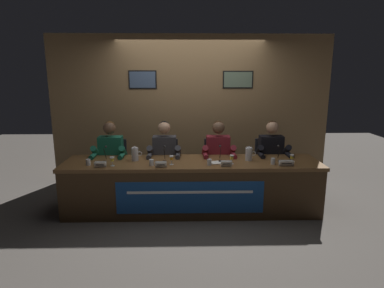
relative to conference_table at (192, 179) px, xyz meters
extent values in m
plane|color=#4C4742|center=(0.00, 0.11, -0.51)|extent=(12.00, 12.00, 0.00)
cube|color=#937047|center=(0.00, 1.36, 0.79)|extent=(4.82, 0.12, 2.60)
cube|color=black|center=(-0.81, 1.29, 1.34)|extent=(0.47, 0.02, 0.31)
cube|color=slate|center=(-0.81, 1.28, 1.34)|extent=(0.43, 0.01, 0.27)
cube|color=black|center=(0.81, 1.29, 1.34)|extent=(0.52, 0.02, 0.30)
cube|color=slate|center=(0.81, 1.28, 1.34)|extent=(0.48, 0.01, 0.26)
cube|color=brown|center=(0.00, 0.11, 0.20)|extent=(3.62, 0.79, 0.05)
cube|color=#402A16|center=(0.00, -0.26, -0.17)|extent=(3.56, 0.04, 0.69)
cube|color=#402A16|center=(-1.76, 0.11, -0.17)|extent=(0.08, 0.71, 0.69)
cube|color=#402A16|center=(1.76, 0.11, -0.17)|extent=(0.08, 0.71, 0.69)
cube|color=#19478C|center=(-0.03, -0.28, -0.17)|extent=(1.96, 0.01, 0.44)
cube|color=white|center=(-0.03, -0.29, -0.09)|extent=(1.67, 0.00, 0.04)
cylinder|color=black|center=(-1.25, 0.61, -0.50)|extent=(0.44, 0.44, 0.02)
cylinder|color=black|center=(-1.25, 0.61, -0.27)|extent=(0.05, 0.05, 0.42)
cube|color=#232328|center=(-1.25, 0.61, -0.05)|extent=(0.44, 0.44, 0.03)
cube|color=#232328|center=(-1.25, 0.81, 0.19)|extent=(0.40, 0.05, 0.44)
cylinder|color=black|center=(-1.35, 0.26, -0.27)|extent=(0.10, 0.10, 0.48)
cylinder|color=black|center=(-1.15, 0.26, -0.27)|extent=(0.10, 0.10, 0.48)
cylinder|color=black|center=(-1.35, 0.41, 0.02)|extent=(0.13, 0.34, 0.13)
cylinder|color=black|center=(-1.15, 0.41, 0.02)|extent=(0.13, 0.34, 0.13)
cube|color=#196047|center=(-1.25, 0.58, 0.26)|extent=(0.36, 0.20, 0.48)
sphere|color=brown|center=(-1.25, 0.56, 0.63)|extent=(0.19, 0.19, 0.19)
sphere|color=#593819|center=(-1.25, 0.57, 0.65)|extent=(0.17, 0.17, 0.17)
cylinder|color=#196047|center=(-1.46, 0.48, 0.28)|extent=(0.09, 0.30, 0.25)
cylinder|color=#196047|center=(-1.04, 0.48, 0.28)|extent=(0.09, 0.30, 0.25)
cylinder|color=#196047|center=(-1.46, 0.32, 0.26)|extent=(0.07, 0.24, 0.07)
cylinder|color=#196047|center=(-1.04, 0.32, 0.26)|extent=(0.07, 0.24, 0.07)
cube|color=white|center=(-1.22, -0.18, 0.27)|extent=(0.15, 0.03, 0.08)
cube|color=white|center=(-1.22, -0.15, 0.27)|extent=(0.15, 0.03, 0.08)
cube|color=black|center=(-1.22, -0.19, 0.27)|extent=(0.11, 0.01, 0.01)
cylinder|color=white|center=(-1.08, -0.10, 0.23)|extent=(0.06, 0.06, 0.00)
cylinder|color=white|center=(-1.08, -0.10, 0.26)|extent=(0.01, 0.01, 0.05)
cone|color=white|center=(-1.08, -0.10, 0.32)|extent=(0.06, 0.06, 0.06)
cylinder|color=yellow|center=(-1.08, -0.10, 0.31)|extent=(0.04, 0.04, 0.04)
cylinder|color=silver|center=(-1.41, -0.06, 0.27)|extent=(0.06, 0.06, 0.08)
cylinder|color=silver|center=(-1.41, -0.06, 0.25)|extent=(0.05, 0.05, 0.05)
cylinder|color=black|center=(-1.23, 0.06, 0.24)|extent=(0.06, 0.06, 0.02)
cylinder|color=black|center=(-1.23, 0.13, 0.34)|extent=(0.01, 0.13, 0.18)
sphere|color=#2D2D2D|center=(-1.23, 0.19, 0.43)|extent=(0.03, 0.03, 0.03)
cylinder|color=black|center=(-0.41, 0.61, -0.50)|extent=(0.44, 0.44, 0.02)
cylinder|color=black|center=(-0.41, 0.61, -0.27)|extent=(0.05, 0.05, 0.42)
cube|color=#232328|center=(-0.41, 0.61, -0.05)|extent=(0.44, 0.44, 0.03)
cube|color=#232328|center=(-0.41, 0.81, 0.19)|extent=(0.40, 0.05, 0.44)
cylinder|color=black|center=(-0.51, 0.26, -0.27)|extent=(0.10, 0.10, 0.48)
cylinder|color=black|center=(-0.31, 0.26, -0.27)|extent=(0.10, 0.10, 0.48)
cylinder|color=black|center=(-0.51, 0.41, 0.02)|extent=(0.13, 0.34, 0.13)
cylinder|color=black|center=(-0.31, 0.41, 0.02)|extent=(0.13, 0.34, 0.13)
cube|color=#38383D|center=(-0.41, 0.58, 0.26)|extent=(0.36, 0.20, 0.48)
sphere|color=tan|center=(-0.41, 0.56, 0.63)|extent=(0.19, 0.19, 0.19)
sphere|color=black|center=(-0.41, 0.57, 0.65)|extent=(0.17, 0.17, 0.17)
cylinder|color=#38383D|center=(-0.62, 0.48, 0.28)|extent=(0.09, 0.30, 0.25)
cylinder|color=#38383D|center=(-0.20, 0.48, 0.28)|extent=(0.09, 0.30, 0.25)
cylinder|color=#38383D|center=(-0.62, 0.32, 0.26)|extent=(0.07, 0.24, 0.07)
cylinder|color=#38383D|center=(-0.20, 0.32, 0.26)|extent=(0.07, 0.24, 0.07)
cube|color=white|center=(-0.42, -0.21, 0.27)|extent=(0.15, 0.03, 0.08)
cube|color=white|center=(-0.42, -0.17, 0.27)|extent=(0.15, 0.03, 0.08)
cube|color=black|center=(-0.42, -0.21, 0.27)|extent=(0.11, 0.01, 0.01)
cylinder|color=white|center=(-0.28, -0.05, 0.23)|extent=(0.06, 0.06, 0.00)
cylinder|color=white|center=(-0.28, -0.05, 0.26)|extent=(0.01, 0.01, 0.05)
cone|color=white|center=(-0.28, -0.05, 0.32)|extent=(0.06, 0.06, 0.06)
cylinder|color=orange|center=(-0.28, -0.05, 0.31)|extent=(0.04, 0.04, 0.04)
cylinder|color=silver|center=(-0.55, -0.10, 0.27)|extent=(0.06, 0.06, 0.08)
cylinder|color=silver|center=(-0.55, -0.10, 0.25)|extent=(0.05, 0.05, 0.05)
cylinder|color=black|center=(-0.39, 0.06, 0.24)|extent=(0.06, 0.06, 0.02)
cylinder|color=black|center=(-0.39, 0.12, 0.34)|extent=(0.01, 0.13, 0.18)
sphere|color=#2D2D2D|center=(-0.39, 0.18, 0.43)|extent=(0.03, 0.03, 0.03)
cylinder|color=black|center=(0.42, 0.61, -0.50)|extent=(0.44, 0.44, 0.02)
cylinder|color=black|center=(0.42, 0.61, -0.27)|extent=(0.05, 0.05, 0.42)
cube|color=#232328|center=(0.42, 0.61, -0.05)|extent=(0.44, 0.44, 0.03)
cube|color=#232328|center=(0.42, 0.81, 0.19)|extent=(0.40, 0.05, 0.44)
cylinder|color=black|center=(0.32, 0.26, -0.27)|extent=(0.10, 0.10, 0.48)
cylinder|color=black|center=(0.52, 0.26, -0.27)|extent=(0.10, 0.10, 0.48)
cylinder|color=black|center=(0.32, 0.41, 0.02)|extent=(0.13, 0.34, 0.13)
cylinder|color=black|center=(0.52, 0.41, 0.02)|extent=(0.13, 0.34, 0.13)
cube|color=maroon|center=(0.42, 0.58, 0.26)|extent=(0.36, 0.20, 0.48)
sphere|color=brown|center=(0.42, 0.56, 0.63)|extent=(0.19, 0.19, 0.19)
sphere|color=#331E0F|center=(0.42, 0.57, 0.65)|extent=(0.17, 0.17, 0.17)
cylinder|color=maroon|center=(0.21, 0.48, 0.28)|extent=(0.09, 0.30, 0.25)
cylinder|color=maroon|center=(0.63, 0.48, 0.28)|extent=(0.09, 0.30, 0.25)
cylinder|color=maroon|center=(0.21, 0.32, 0.26)|extent=(0.07, 0.24, 0.07)
cylinder|color=maroon|center=(0.63, 0.32, 0.26)|extent=(0.07, 0.24, 0.07)
cube|color=white|center=(0.46, -0.18, 0.27)|extent=(0.15, 0.03, 0.08)
cube|color=white|center=(0.46, -0.15, 0.27)|extent=(0.15, 0.03, 0.08)
cube|color=black|center=(0.46, -0.19, 0.27)|extent=(0.11, 0.01, 0.01)
cylinder|color=white|center=(0.54, -0.04, 0.23)|extent=(0.06, 0.06, 0.00)
cylinder|color=white|center=(0.54, -0.04, 0.26)|extent=(0.01, 0.01, 0.05)
cone|color=white|center=(0.54, -0.04, 0.32)|extent=(0.06, 0.06, 0.06)
cylinder|color=yellow|center=(0.54, -0.04, 0.31)|extent=(0.04, 0.04, 0.04)
cylinder|color=silver|center=(0.23, -0.09, 0.27)|extent=(0.06, 0.06, 0.08)
cylinder|color=silver|center=(0.23, -0.09, 0.25)|extent=(0.05, 0.05, 0.05)
cylinder|color=black|center=(0.40, 0.06, 0.24)|extent=(0.06, 0.06, 0.02)
cylinder|color=black|center=(0.40, 0.12, 0.34)|extent=(0.01, 0.13, 0.18)
sphere|color=#2D2D2D|center=(0.40, 0.19, 0.43)|extent=(0.03, 0.03, 0.03)
cylinder|color=black|center=(1.25, 0.61, -0.50)|extent=(0.44, 0.44, 0.02)
cylinder|color=black|center=(1.25, 0.61, -0.27)|extent=(0.05, 0.05, 0.42)
cube|color=#232328|center=(1.25, 0.61, -0.05)|extent=(0.44, 0.44, 0.03)
cube|color=#232328|center=(1.25, 0.81, 0.19)|extent=(0.40, 0.05, 0.44)
cylinder|color=black|center=(1.15, 0.26, -0.27)|extent=(0.10, 0.10, 0.48)
cylinder|color=black|center=(1.35, 0.26, -0.27)|extent=(0.10, 0.10, 0.48)
cylinder|color=black|center=(1.15, 0.41, 0.02)|extent=(0.13, 0.34, 0.13)
cylinder|color=black|center=(1.35, 0.41, 0.02)|extent=(0.13, 0.34, 0.13)
cube|color=black|center=(1.25, 0.58, 0.26)|extent=(0.36, 0.20, 0.48)
sphere|color=tan|center=(1.25, 0.56, 0.63)|extent=(0.19, 0.19, 0.19)
sphere|color=#331E0F|center=(1.25, 0.57, 0.65)|extent=(0.17, 0.17, 0.17)
cylinder|color=black|center=(1.04, 0.48, 0.28)|extent=(0.09, 0.30, 0.25)
cylinder|color=black|center=(1.46, 0.48, 0.28)|extent=(0.09, 0.30, 0.25)
cylinder|color=black|center=(1.04, 0.32, 0.26)|extent=(0.07, 0.24, 0.07)
cylinder|color=black|center=(1.46, 0.32, 0.26)|extent=(0.07, 0.24, 0.07)
cube|color=white|center=(1.27, -0.18, 0.27)|extent=(0.20, 0.03, 0.08)
cube|color=white|center=(1.27, -0.15, 0.27)|extent=(0.20, 0.03, 0.08)
cube|color=black|center=(1.27, -0.18, 0.27)|extent=(0.14, 0.01, 0.01)
cylinder|color=white|center=(1.38, -0.03, 0.23)|extent=(0.06, 0.06, 0.00)
cylinder|color=white|center=(1.38, -0.03, 0.26)|extent=(0.01, 0.01, 0.05)
cone|color=white|center=(1.38, -0.03, 0.32)|extent=(0.06, 0.06, 0.06)
cylinder|color=yellow|center=(1.38, -0.03, 0.31)|extent=(0.04, 0.04, 0.04)
cylinder|color=silver|center=(1.11, -0.07, 0.27)|extent=(0.06, 0.06, 0.08)
cylinder|color=silver|center=(1.11, -0.07, 0.25)|extent=(0.05, 0.05, 0.05)
cylinder|color=black|center=(1.25, 0.05, 0.24)|extent=(0.06, 0.06, 0.02)
cylinder|color=black|center=(1.25, 0.12, 0.34)|extent=(0.01, 0.13, 0.18)
sphere|color=#2D2D2D|center=(1.25, 0.18, 0.43)|extent=(0.03, 0.03, 0.03)
cylinder|color=silver|center=(-0.81, 0.17, 0.32)|extent=(0.10, 0.10, 0.18)
cylinder|color=silver|center=(-0.81, 0.17, 0.41)|extent=(0.08, 0.09, 0.01)
sphere|color=silver|center=(-0.81, 0.17, 0.43)|extent=(0.02, 0.02, 0.02)
torus|color=silver|center=(-0.75, 0.17, 0.33)|extent=(0.07, 0.01, 0.07)
cylinder|color=silver|center=(0.82, 0.14, 0.32)|extent=(0.10, 0.10, 0.18)
cylinder|color=silver|center=(0.82, 0.14, 0.41)|extent=(0.08, 0.09, 0.01)
sphere|color=silver|center=(0.82, 0.14, 0.43)|extent=(0.02, 0.02, 0.02)
torus|color=silver|center=(0.88, 0.14, 0.33)|extent=(0.07, 0.01, 0.07)
cube|color=white|center=(0.37, 0.01, 0.23)|extent=(0.23, 0.18, 0.01)
camera|label=1|loc=(-0.10, -4.36, 1.47)|focal=30.55mm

